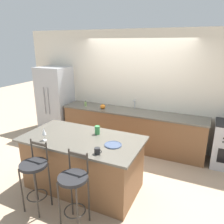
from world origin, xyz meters
TOP-DOWN VIEW (x-y plane):
  - ground_plane at (0.00, 0.00)m, footprint 18.00×18.00m
  - wall_back at (0.00, 0.68)m, footprint 6.00×0.07m
  - back_counter at (0.00, 0.37)m, footprint 3.38×0.66m
  - sink_faucet at (0.00, 0.57)m, footprint 0.02×0.13m
  - kitchen_island at (-0.22, -1.43)m, footprint 1.98×1.05m
  - refrigerator at (-2.13, 0.32)m, footprint 0.79×0.71m
  - bar_stool_near at (-0.56, -2.17)m, footprint 0.39×0.39m
  - bar_stool_far at (0.13, -2.20)m, footprint 0.39×0.39m
  - dinner_plate at (0.36, -1.46)m, footprint 0.27×0.27m
  - wine_glass at (-0.71, -1.75)m, footprint 0.07×0.07m
  - coffee_mug at (0.26, -1.79)m, footprint 0.11×0.08m
  - tumbler_cup at (-0.06, -1.18)m, footprint 0.09×0.09m
  - pumpkin_decoration at (-0.68, 0.25)m, footprint 0.13×0.13m
  - soap_bottle at (-1.18, 0.28)m, footprint 0.06×0.06m

SIDE VIEW (x-z plane):
  - ground_plane at x=0.00m, z-range 0.00..0.00m
  - back_counter at x=0.00m, z-range 0.00..0.90m
  - kitchen_island at x=-0.22m, z-range 0.00..0.93m
  - bar_stool_near at x=-0.56m, z-range 0.09..1.16m
  - bar_stool_far at x=0.13m, z-range 0.09..1.16m
  - refrigerator at x=-2.13m, z-range 0.00..1.81m
  - dinner_plate at x=0.36m, z-range 0.92..0.94m
  - pumpkin_decoration at x=-0.68m, z-range 0.89..1.01m
  - soap_bottle at x=-1.18m, z-range 0.89..1.02m
  - coffee_mug at x=0.26m, z-range 0.92..1.01m
  - tumbler_cup at x=-0.06m, z-range 0.92..1.07m
  - sink_faucet at x=0.00m, z-range 0.93..1.15m
  - wine_glass at x=-0.71m, z-range 0.96..1.17m
  - wall_back at x=0.00m, z-range 0.00..2.70m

